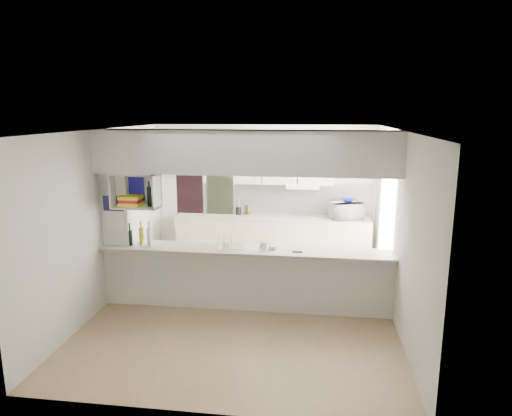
% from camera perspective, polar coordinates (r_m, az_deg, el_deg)
% --- Properties ---
extents(floor, '(4.80, 4.80, 0.00)m').
position_cam_1_polar(floor, '(6.88, -1.35, -12.44)').
color(floor, '#9F805C').
rests_on(floor, ground).
extents(ceiling, '(4.80, 4.80, 0.00)m').
position_cam_1_polar(ceiling, '(6.27, -1.47, 9.73)').
color(ceiling, white).
rests_on(ceiling, wall_back).
extents(wall_back, '(4.20, 0.00, 4.20)m').
position_cam_1_polar(wall_back, '(8.78, 1.02, 1.87)').
color(wall_back, silver).
rests_on(wall_back, floor).
extents(wall_left, '(0.00, 4.80, 4.80)m').
position_cam_1_polar(wall_left, '(7.08, -18.44, -1.25)').
color(wall_left, silver).
rests_on(wall_left, floor).
extents(wall_right, '(0.00, 4.80, 4.80)m').
position_cam_1_polar(wall_right, '(6.48, 17.30, -2.39)').
color(wall_right, silver).
rests_on(wall_right, floor).
extents(servery_partition, '(4.20, 0.50, 2.60)m').
position_cam_1_polar(servery_partition, '(6.40, -2.95, 1.29)').
color(servery_partition, silver).
rests_on(servery_partition, floor).
extents(cubby_shelf, '(0.65, 0.35, 0.50)m').
position_cam_1_polar(cubby_shelf, '(6.73, -14.82, 1.87)').
color(cubby_shelf, white).
rests_on(cubby_shelf, bulkhead).
extents(kitchen_run, '(3.60, 0.63, 2.24)m').
position_cam_1_polar(kitchen_run, '(8.61, 1.87, -1.58)').
color(kitchen_run, beige).
rests_on(kitchen_run, floor).
extents(microwave, '(0.66, 0.55, 0.31)m').
position_cam_1_polar(microwave, '(8.45, 11.23, -0.33)').
color(microwave, white).
rests_on(microwave, bench_top).
extents(bowl, '(0.22, 0.22, 0.05)m').
position_cam_1_polar(bowl, '(8.44, 11.40, 0.92)').
color(bowl, '#0D0B80').
rests_on(bowl, microwave).
extents(dish_rack, '(0.44, 0.36, 0.22)m').
position_cam_1_polar(dish_rack, '(6.61, -3.19, -4.19)').
color(dish_rack, silver).
rests_on(dish_rack, breakfast_bar).
extents(cup, '(0.14, 0.14, 0.09)m').
position_cam_1_polar(cup, '(6.44, 0.89, -4.85)').
color(cup, white).
rests_on(cup, dish_rack).
extents(wine_bottles, '(0.37, 0.15, 0.37)m').
position_cam_1_polar(wine_bottles, '(6.90, -14.22, -3.45)').
color(wine_bottles, black).
rests_on(wine_bottles, breakfast_bar).
extents(plastic_tubs, '(0.48, 0.17, 0.06)m').
position_cam_1_polar(plastic_tubs, '(6.50, 2.40, -5.01)').
color(plastic_tubs, silver).
rests_on(plastic_tubs, breakfast_bar).
extents(utensil_jar, '(0.10, 0.10, 0.14)m').
position_cam_1_polar(utensil_jar, '(8.66, -2.21, -0.36)').
color(utensil_jar, black).
rests_on(utensil_jar, bench_top).
extents(knife_block, '(0.11, 0.11, 0.18)m').
position_cam_1_polar(knife_block, '(8.66, -1.09, -0.22)').
color(knife_block, '#543B1C').
rests_on(knife_block, bench_top).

